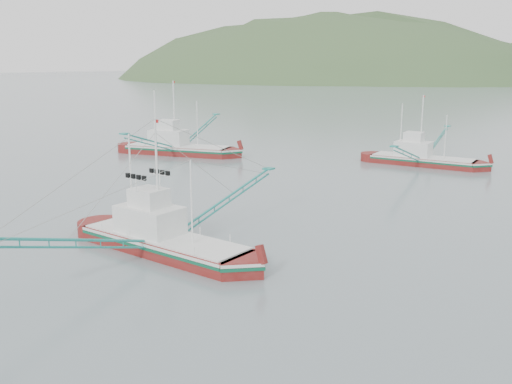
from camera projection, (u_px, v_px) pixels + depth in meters
The scene contains 5 objects.
ground at pixel (206, 254), 38.80m from camera, with size 1200.00×1200.00×0.00m, color slate.
main_boat at pixel (162, 232), 39.03m from camera, with size 13.59×24.33×9.85m.
bg_boat_left at pixel (177, 140), 80.00m from camera, with size 15.58×26.74×11.04m.
bg_boat_far at pixel (422, 155), 71.79m from camera, with size 13.04×23.36×9.45m.
headland_left at pixel (324, 79), 427.47m from camera, with size 448.00×308.00×210.00m, color #36522A.
Camera 1 is at (23.61, -28.52, 12.79)m, focal length 40.00 mm.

